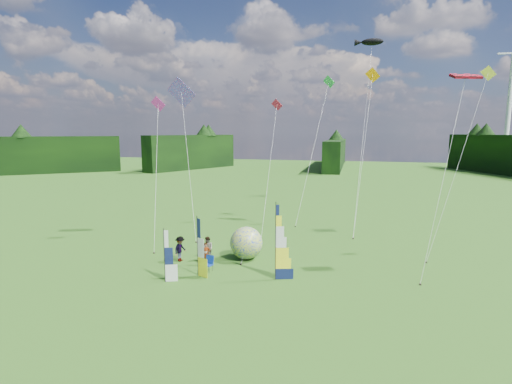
% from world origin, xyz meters
% --- Properties ---
extents(ground, '(220.00, 220.00, 0.00)m').
position_xyz_m(ground, '(0.00, 0.00, 0.00)').
color(ground, '#375F1E').
rests_on(ground, ground).
extents(treeline_ring, '(210.00, 210.00, 8.00)m').
position_xyz_m(treeline_ring, '(0.00, 0.00, 4.00)').
color(treeline_ring, black).
rests_on(treeline_ring, ground).
extents(turbine_right, '(8.00, 1.20, 30.00)m').
position_xyz_m(turbine_right, '(45.00, 102.00, 15.00)').
color(turbine_right, silver).
rests_on(turbine_right, ground).
extents(feather_banner_main, '(1.30, 0.46, 4.91)m').
position_xyz_m(feather_banner_main, '(0.56, 2.91, 2.46)').
color(feather_banner_main, '#121B48').
rests_on(feather_banner_main, ground).
extents(side_banner_left, '(1.03, 0.52, 3.90)m').
position_xyz_m(side_banner_left, '(-4.53, 2.31, 1.95)').
color(side_banner_left, '#FFFA1E').
rests_on(side_banner_left, ground).
extents(side_banner_far, '(0.96, 0.45, 3.37)m').
position_xyz_m(side_banner_far, '(-6.15, 0.78, 1.68)').
color(side_banner_far, white).
rests_on(side_banner_far, ground).
extents(bol_inflatable, '(2.52, 2.52, 2.44)m').
position_xyz_m(bol_inflatable, '(-2.39, 6.53, 1.22)').
color(bol_inflatable, '#0821A8').
rests_on(bol_inflatable, ground).
extents(spectator_a, '(0.70, 0.61, 1.61)m').
position_xyz_m(spectator_a, '(-4.83, 4.51, 0.80)').
color(spectator_a, '#66594C').
rests_on(spectator_a, ground).
extents(spectator_b, '(0.95, 0.87, 1.78)m').
position_xyz_m(spectator_b, '(-5.05, 5.48, 0.89)').
color(spectator_b, '#66594C').
rests_on(spectator_b, ground).
extents(spectator_c, '(0.65, 1.26, 1.86)m').
position_xyz_m(spectator_c, '(-6.96, 4.82, 0.93)').
color(spectator_c, '#66594C').
rests_on(spectator_c, ground).
extents(spectator_d, '(1.19, 0.81, 1.88)m').
position_xyz_m(spectator_d, '(-2.72, 7.64, 0.94)').
color(spectator_d, '#66594C').
rests_on(spectator_d, ground).
extents(camp_chair, '(0.74, 0.74, 1.10)m').
position_xyz_m(camp_chair, '(-4.17, 3.18, 0.55)').
color(camp_chair, navy).
rests_on(camp_chair, ground).
extents(kite_whale, '(7.16, 14.92, 20.55)m').
position_xyz_m(kite_whale, '(5.98, 19.91, 10.27)').
color(kite_whale, black).
rests_on(kite_whale, ground).
extents(kite_rainbow_delta, '(8.51, 10.56, 15.64)m').
position_xyz_m(kite_rainbow_delta, '(-9.50, 12.48, 7.82)').
color(kite_rainbow_delta, '#CC3559').
rests_on(kite_rainbow_delta, ground).
extents(kite_parafoil, '(8.30, 10.64, 15.24)m').
position_xyz_m(kite_parafoil, '(11.03, 7.04, 7.62)').
color(kite_parafoil, red).
rests_on(kite_parafoil, ground).
extents(small_kite_red, '(3.94, 11.54, 13.26)m').
position_xyz_m(small_kite_red, '(-2.67, 16.07, 6.63)').
color(small_kite_red, '#BF1E3D').
rests_on(small_kite_red, ground).
extents(small_kite_orange, '(5.72, 11.41, 16.48)m').
position_xyz_m(small_kite_orange, '(6.03, 18.53, 8.24)').
color(small_kite_orange, orange).
rests_on(small_kite_orange, ground).
extents(small_kite_yellow, '(6.72, 7.57, 14.91)m').
position_xyz_m(small_kite_yellow, '(12.84, 11.47, 7.45)').
color(small_kite_yellow, '#FFF53B').
rests_on(small_kite_yellow, ground).
extents(small_kite_pink, '(4.91, 8.44, 13.07)m').
position_xyz_m(small_kite_pink, '(-10.90, 8.99, 6.54)').
color(small_kite_pink, '#CB2D97').
rests_on(small_kite_pink, ground).
extents(small_kite_green, '(9.06, 12.79, 16.39)m').
position_xyz_m(small_kite_green, '(0.84, 22.16, 8.20)').
color(small_kite_green, '#34C75F').
rests_on(small_kite_green, ground).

